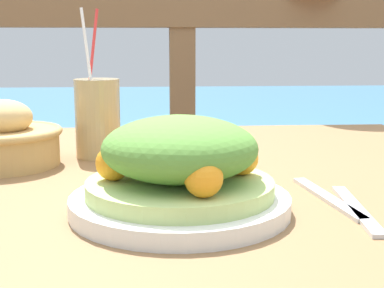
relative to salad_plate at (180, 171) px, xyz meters
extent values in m
cube|color=olive|center=(0.05, 0.16, -0.07)|extent=(0.92, 0.96, 0.04)
cube|color=brown|center=(0.05, 0.92, 0.23)|extent=(2.80, 0.08, 0.09)
cube|color=brown|center=(0.05, 0.92, -0.30)|extent=(0.07, 0.07, 0.97)
cube|color=teal|center=(0.05, 3.42, -0.57)|extent=(12.00, 4.00, 0.45)
cylinder|color=silver|center=(0.00, 0.00, -0.04)|extent=(0.25, 0.25, 0.02)
cylinder|color=#B7D17A|center=(0.00, 0.00, -0.02)|extent=(0.21, 0.21, 0.02)
ellipsoid|color=#568E38|center=(0.00, 0.00, 0.03)|extent=(0.18, 0.18, 0.07)
sphere|color=orange|center=(0.07, 0.02, 0.01)|extent=(0.04, 0.04, 0.04)
sphere|color=orange|center=(-0.01, 0.07, 0.01)|extent=(0.04, 0.04, 0.04)
sphere|color=orange|center=(-0.08, 0.00, 0.01)|extent=(0.04, 0.04, 0.04)
sphere|color=orange|center=(0.02, -0.07, 0.01)|extent=(0.04, 0.04, 0.04)
cylinder|color=tan|center=(-0.12, 0.31, 0.02)|extent=(0.08, 0.08, 0.13)
cylinder|color=red|center=(-0.13, 0.32, 0.09)|extent=(0.03, 0.05, 0.22)
cylinder|color=white|center=(-0.13, 0.30, 0.09)|extent=(0.03, 0.05, 0.22)
cylinder|color=tan|center=(-0.27, 0.25, -0.02)|extent=(0.17, 0.17, 0.06)
torus|color=tan|center=(-0.27, 0.25, 0.01)|extent=(0.18, 0.18, 0.01)
ellipsoid|color=tan|center=(-0.27, 0.25, 0.03)|extent=(0.09, 0.09, 0.06)
cube|color=silver|center=(0.20, -0.01, -0.05)|extent=(0.04, 0.18, 0.00)
cube|color=silver|center=(0.18, 0.03, -0.05)|extent=(0.04, 0.18, 0.00)
sphere|color=orange|center=(-0.01, 0.23, -0.01)|extent=(0.08, 0.08, 0.08)
camera|label=1|loc=(-0.03, -0.59, 0.14)|focal=50.00mm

